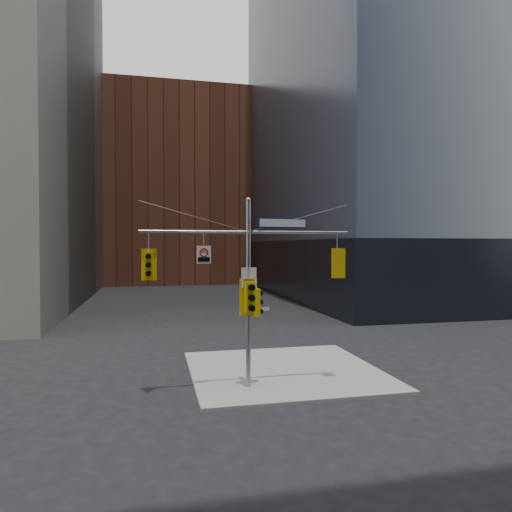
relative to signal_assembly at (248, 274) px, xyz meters
name	(u,v)px	position (x,y,z in m)	size (l,w,h in m)	color
ground	(260,409)	(0.00, -1.99, -4.42)	(160.00, 160.00, 0.00)	black
sidewalk_corner	(284,371)	(2.00, 2.01, -4.34)	(8.00, 8.00, 0.15)	gray
podium_ne	(433,267)	(28.00, 30.01, -1.42)	(36.40, 36.40, 6.00)	black
brick_midrise	(176,191)	(0.00, 56.01, 9.58)	(26.00, 20.00, 28.00)	brown
signal_assembly	(248,274)	(0.00, 0.00, 0.00)	(8.00, 0.80, 7.30)	gray
traffic_light_west_arm	(149,265)	(-3.66, 0.01, 0.38)	(0.55, 0.45, 1.15)	#E1B50B
traffic_light_east_arm	(337,263)	(3.57, 0.00, 0.38)	(0.56, 0.45, 1.17)	#E1B50B
traffic_light_pole_side	(257,302)	(0.32, 0.02, -1.08)	(0.45, 0.39, 1.04)	#E1B50B
traffic_light_pole_front	(250,297)	(0.00, -0.27, -0.85)	(0.67, 0.57, 1.41)	#E1B50B
street_sign_blade	(283,223)	(1.35, 0.00, 1.93)	(1.97, 0.16, 0.38)	navy
regulatory_sign_arm	(204,254)	(-1.68, -0.02, 0.75)	(0.53, 0.09, 0.66)	silver
regulatory_sign_pole	(249,278)	(0.00, -0.11, -0.15)	(0.58, 0.07, 0.75)	silver
street_blade_ew	(260,309)	(0.45, 0.01, -1.34)	(0.75, 0.06, 0.15)	silver
street_blade_ns	(246,313)	(0.00, 0.46, -1.56)	(0.09, 0.83, 0.17)	#145926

